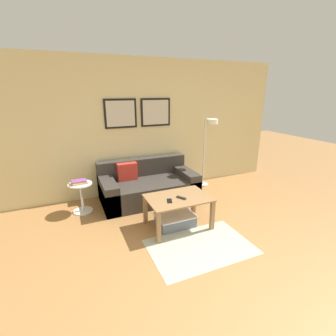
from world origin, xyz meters
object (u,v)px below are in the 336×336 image
(floor_lamp, at_px, (209,139))
(remote_control, at_px, (181,198))
(storage_bin, at_px, (175,220))
(coffee_table, at_px, (178,203))
(book_stack, at_px, (79,182))
(couch, at_px, (148,186))
(cell_phone, at_px, (170,201))
(side_table, at_px, (81,195))

(floor_lamp, bearing_deg, remote_control, -134.76)
(storage_bin, bearing_deg, coffee_table, -39.80)
(coffee_table, distance_m, remote_control, 0.11)
(coffee_table, height_order, book_stack, book_stack)
(couch, height_order, cell_phone, couch)
(floor_lamp, height_order, cell_phone, floor_lamp)
(coffee_table, bearing_deg, side_table, 140.42)
(book_stack, distance_m, cell_phone, 1.59)
(side_table, bearing_deg, book_stack, 178.91)
(floor_lamp, xyz_separation_m, book_stack, (-2.52, -0.10, -0.50))
(storage_bin, height_order, side_table, side_table)
(side_table, bearing_deg, cell_phone, -45.39)
(side_table, xyz_separation_m, cell_phone, (1.11, -1.13, 0.17))
(storage_bin, xyz_separation_m, remote_control, (0.06, -0.08, 0.39))
(side_table, bearing_deg, floor_lamp, 2.29)
(remote_control, bearing_deg, couch, 65.03)
(couch, distance_m, remote_control, 1.19)
(remote_control, bearing_deg, floor_lamp, 14.25)
(couch, relative_size, coffee_table, 1.89)
(floor_lamp, xyz_separation_m, cell_phone, (-1.40, -1.23, -0.56))
(coffee_table, xyz_separation_m, side_table, (-1.28, 1.06, -0.08))
(remote_control, bearing_deg, storage_bin, 94.87)
(coffee_table, bearing_deg, couch, 95.00)
(couch, distance_m, side_table, 1.19)
(couch, xyz_separation_m, floor_lamp, (1.33, 0.05, 0.79))
(couch, relative_size, cell_phone, 12.39)
(book_stack, distance_m, remote_control, 1.72)
(floor_lamp, bearing_deg, cell_phone, -138.66)
(coffee_table, xyz_separation_m, floor_lamp, (1.23, 1.16, 0.65))
(storage_bin, xyz_separation_m, side_table, (-1.25, 1.03, 0.22))
(side_table, distance_m, book_stack, 0.23)
(couch, height_order, coffee_table, couch)
(couch, distance_m, coffee_table, 1.12)
(cell_phone, bearing_deg, storage_bin, 54.76)
(coffee_table, xyz_separation_m, book_stack, (-1.29, 1.06, 0.15))
(couch, relative_size, book_stack, 6.74)
(storage_bin, xyz_separation_m, floor_lamp, (1.26, 1.13, 0.95))
(storage_bin, distance_m, book_stack, 1.69)
(side_table, xyz_separation_m, book_stack, (-0.01, 0.00, 0.23))
(floor_lamp, distance_m, book_stack, 2.57)
(coffee_table, height_order, cell_phone, cell_phone)
(storage_bin, distance_m, cell_phone, 0.42)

